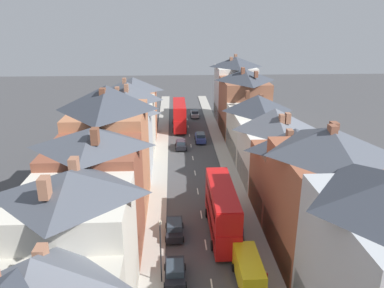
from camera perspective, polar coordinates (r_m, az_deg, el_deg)
The scene contains 16 objects.
pavement_left at distance 56.17m, azimuth -4.86°, elevation -3.65°, with size 2.20×104.00×0.14m, color #A8A399.
pavement_right at distance 56.72m, azimuth 5.51°, elevation -3.44°, with size 2.20×104.00×0.14m, color #A8A399.
centre_line_dashes at distance 54.40m, azimuth 0.47°, elevation -4.43°, with size 0.14×97.80×0.01m.
terrace_row_left at distance 39.98m, azimuth -13.08°, elevation -4.43°, with size 8.00×70.37×14.54m.
terrace_row_right at distance 47.07m, azimuth 13.52°, elevation -0.98°, with size 8.00×81.18×13.86m.
double_decker_bus_lead at distance 39.08m, azimuth 4.55°, elevation -9.84°, with size 2.74×10.80×5.30m.
double_decker_bus_mid_street at distance 75.17m, azimuth -1.94°, elevation 4.49°, with size 2.74×10.80×5.30m.
car_near_blue at distance 33.94m, azimuth -2.61°, elevation -18.88°, with size 1.90×3.93×1.58m.
car_near_silver at distance 40.83m, azimuth 6.21°, elevation -11.71°, with size 1.90×4.04×1.71m.
car_parked_left_a at distance 84.12m, azimuth 0.42°, elevation 4.66°, with size 1.90×4.30×1.61m.
car_parked_left_b at distance 67.41m, azimuth 1.29°, elevation 1.03°, with size 1.90×4.46×1.67m.
car_mid_white at distance 39.61m, azimuth -2.70°, elevation -12.69°, with size 1.90×4.20×1.66m.
car_far_grey at distance 63.86m, azimuth -1.70°, elevation -0.05°, with size 1.90×3.86×1.59m.
delivery_van at distance 33.62m, azimuth 8.59°, elevation -18.37°, with size 2.20×5.20×2.41m.
pedestrian_mid_left at distance 33.43m, azimuth 11.11°, elevation -19.44°, with size 0.36×0.22×1.61m.
street_lamp at distance 32.36m, azimuth -4.79°, elevation -15.70°, with size 0.20×1.12×5.50m.
Camera 1 is at (-3.02, -13.83, 21.62)m, focal length 35.00 mm.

